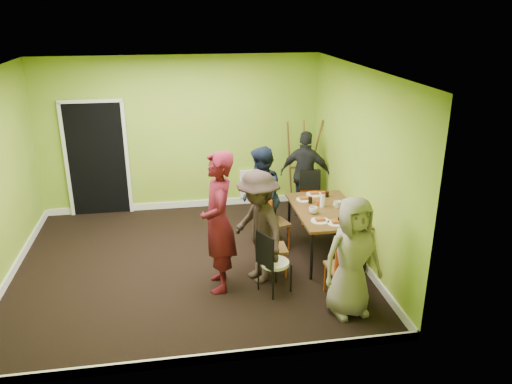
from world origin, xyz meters
TOP-DOWN VIEW (x-y plane):
  - ground at (0.00, 0.00)m, footprint 5.00×5.00m
  - room_walls at (-0.02, 0.04)m, footprint 5.04×4.54m
  - dining_table at (2.04, -0.03)m, footprint 0.90×1.50m
  - chair_left_far at (1.29, 0.31)m, footprint 0.45×0.45m
  - chair_left_near at (1.09, -0.48)m, footprint 0.36×0.35m
  - chair_back_end at (2.17, 1.34)m, footprint 0.41×0.47m
  - chair_front_end at (1.92, -1.29)m, footprint 0.41×0.41m
  - chair_bentwood at (1.03, -0.96)m, footprint 0.46×0.46m
  - easel at (2.16, 1.86)m, footprint 0.68×0.64m
  - plate_near_left at (1.81, 0.38)m, footprint 0.24×0.24m
  - plate_near_right at (1.82, -0.45)m, footprint 0.26×0.26m
  - plate_far_back at (2.03, 0.57)m, footprint 0.27×0.27m
  - plate_far_front at (2.02, -0.57)m, footprint 0.25×0.25m
  - plate_wall_back at (2.30, 0.09)m, footprint 0.21×0.21m
  - plate_wall_front at (2.32, -0.25)m, footprint 0.25×0.25m
  - thermos at (2.01, 0.06)m, footprint 0.07×0.07m
  - blue_bottle at (2.25, -0.31)m, footprint 0.07×0.07m
  - orange_bottle at (1.94, 0.11)m, footprint 0.04×0.04m
  - glass_mid at (1.87, 0.23)m, footprint 0.06×0.06m
  - glass_back at (2.20, 0.45)m, footprint 0.07×0.07m
  - glass_front at (2.08, -0.56)m, footprint 0.06×0.06m
  - cup_a at (1.80, -0.17)m, footprint 0.13×0.13m
  - cup_b at (2.22, -0.01)m, footprint 0.11×0.11m
  - person_standing at (0.38, -0.70)m, footprint 0.47×0.70m
  - person_left_far at (1.15, 0.48)m, footprint 0.79×0.91m
  - person_left_near at (0.92, -0.59)m, footprint 0.93×1.17m
  - person_back_end at (2.13, 1.51)m, footprint 0.99×0.73m
  - person_front_end at (1.90, -1.56)m, footprint 0.81×0.59m

SIDE VIEW (x-z plane):
  - ground at x=0.00m, z-range 0.00..0.00m
  - chair_left_near at x=1.09m, z-range 0.05..0.91m
  - chair_bentwood at x=1.03m, z-range 0.05..0.92m
  - chair_left_far at x=1.29m, z-range 0.05..0.93m
  - chair_front_end at x=1.92m, z-range 0.06..0.99m
  - chair_back_end at x=2.17m, z-range 0.18..1.08m
  - dining_table at x=2.04m, z-range 0.32..1.07m
  - plate_near_left at x=1.81m, z-range 0.75..0.76m
  - plate_near_right at x=1.82m, z-range 0.75..0.76m
  - plate_far_back at x=2.03m, z-range 0.75..0.76m
  - plate_far_front at x=2.02m, z-range 0.75..0.76m
  - plate_wall_back at x=2.30m, z-range 0.75..0.76m
  - plate_wall_front at x=2.32m, z-range 0.75..0.76m
  - person_front_end at x=1.90m, z-range 0.00..1.53m
  - person_back_end at x=2.13m, z-range 0.00..1.55m
  - orange_bottle at x=1.94m, z-range 0.75..0.83m
  - glass_front at x=2.08m, z-range 0.75..0.84m
  - person_left_near at x=0.92m, z-range 0.00..1.59m
  - glass_back at x=2.20m, z-range 0.75..0.84m
  - person_left_far at x=1.15m, z-range 0.00..1.59m
  - glass_mid at x=1.87m, z-range 0.75..0.85m
  - cup_a at x=1.80m, z-range 0.75..0.85m
  - cup_b at x=2.22m, z-range 0.75..0.85m
  - easel at x=2.16m, z-range -0.01..1.68m
  - thermos at x=2.01m, z-range 0.75..0.97m
  - blue_bottle at x=2.25m, z-range 0.75..0.97m
  - person_standing at x=0.38m, z-range 0.00..1.90m
  - room_walls at x=-0.02m, z-range -0.42..2.40m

